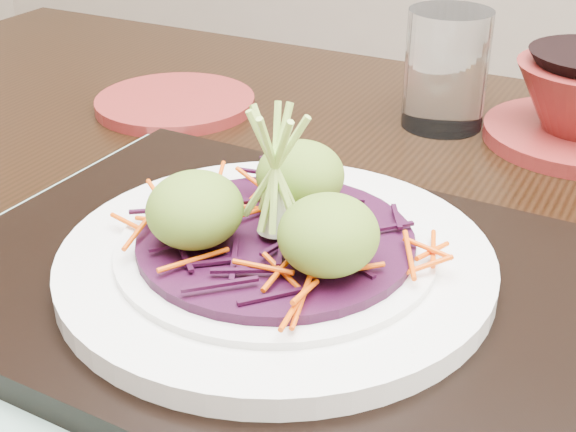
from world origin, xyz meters
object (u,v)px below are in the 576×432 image
(dining_table, at_px, (307,362))
(terracotta_side_plate, at_px, (175,103))
(serving_tray, at_px, (276,284))
(white_plate, at_px, (276,259))
(water_glass, at_px, (446,69))

(dining_table, relative_size, terracotta_side_plate, 8.71)
(serving_tray, relative_size, white_plate, 1.54)
(white_plate, bearing_deg, water_glass, 83.86)
(serving_tray, distance_m, white_plate, 0.02)
(dining_table, height_order, serving_tray, serving_tray)
(serving_tray, xyz_separation_m, terracotta_side_plate, (-0.22, 0.28, -0.01))
(terracotta_side_plate, bearing_deg, dining_table, -43.44)
(white_plate, distance_m, terracotta_side_plate, 0.35)
(water_glass, bearing_deg, dining_table, -99.16)
(terracotta_side_plate, distance_m, water_glass, 0.26)
(terracotta_side_plate, bearing_deg, water_glass, 11.26)
(white_plate, bearing_deg, serving_tray, 180.00)
(white_plate, xyz_separation_m, water_glass, (0.04, 0.33, 0.02))
(terracotta_side_plate, height_order, water_glass, water_glass)
(dining_table, distance_m, serving_tray, 0.14)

